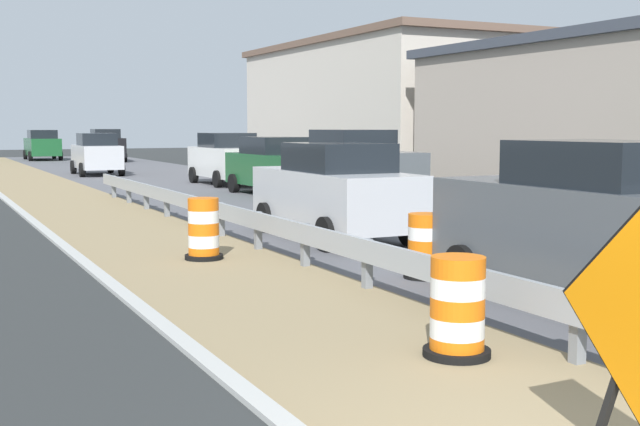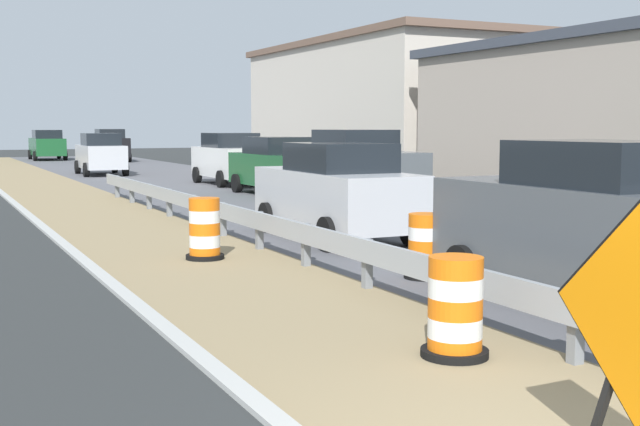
{
  "view_description": "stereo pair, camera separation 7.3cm",
  "coord_description": "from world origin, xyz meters",
  "views": [
    {
      "loc": [
        -3.71,
        -3.44,
        2.27
      ],
      "look_at": [
        1.35,
        6.83,
        1.05
      ],
      "focal_mm": 46.1,
      "sensor_mm": 36.0,
      "label": 1
    },
    {
      "loc": [
        -3.64,
        -3.48,
        2.27
      ],
      "look_at": [
        1.35,
        6.83,
        1.05
      ],
      "focal_mm": 46.1,
      "sensor_mm": 36.0,
      "label": 2
    }
  ],
  "objects": [
    {
      "name": "traffic_barrel_mid",
      "position": [
        0.63,
        9.87,
        0.47
      ],
      "size": [
        0.65,
        0.65,
        1.05
      ],
      "color": "orange",
      "rests_on": "ground"
    },
    {
      "name": "car_trailing_near_lane",
      "position": [
        7.19,
        49.51,
        1.03
      ],
      "size": [
        2.07,
        4.16,
        2.07
      ],
      "rotation": [
        0.0,
        0.0,
        -1.6
      ],
      "color": "black",
      "rests_on": "ground"
    },
    {
      "name": "car_distant_c",
      "position": [
        6.9,
        21.42,
        0.96
      ],
      "size": [
        2.04,
        4.79,
        1.91
      ],
      "rotation": [
        0.0,
        0.0,
        -1.55
      ],
      "color": "#195128",
      "rests_on": "ground"
    },
    {
      "name": "bush_roadside",
      "position": [
        9.46,
        8.89,
        0.69
      ],
      "size": [
        3.44,
        3.44,
        1.38
      ],
      "primitive_type": "ellipsoid",
      "color": "#1E4C23",
      "rests_on": "ground"
    },
    {
      "name": "car_lead_near_lane",
      "position": [
        3.85,
        4.2,
        1.04
      ],
      "size": [
        1.94,
        4.5,
        2.09
      ],
      "rotation": [
        0.0,
        0.0,
        1.57
      ],
      "color": "#4C5156",
      "rests_on": "ground"
    },
    {
      "name": "car_distant_a",
      "position": [
        7.19,
        26.77,
        1.0
      ],
      "size": [
        2.16,
        4.37,
        2.0
      ],
      "rotation": [
        0.0,
        0.0,
        -1.56
      ],
      "color": "silver",
      "rests_on": "ground"
    },
    {
      "name": "traffic_barrel_nearest",
      "position": [
        0.99,
        3.05,
        0.45
      ],
      "size": [
        0.67,
        0.67,
        1.0
      ],
      "color": "orange",
      "rests_on": "ground"
    },
    {
      "name": "traffic_barrel_close",
      "position": [
        3.04,
        6.73,
        0.43
      ],
      "size": [
        0.63,
        0.63,
        0.97
      ],
      "color": "orange",
      "rests_on": "ground"
    },
    {
      "name": "roadside_shop_far",
      "position": [
        16.58,
        30.78,
        3.13
      ],
      "size": [
        8.26,
        16.43,
        6.24
      ],
      "color": "beige",
      "rests_on": "ground"
    },
    {
      "name": "car_distant_b",
      "position": [
        3.83,
        35.31,
        0.97
      ],
      "size": [
        2.05,
        4.15,
        1.94
      ],
      "rotation": [
        0.0,
        0.0,
        1.54
      ],
      "color": "silver",
      "rests_on": "ground"
    },
    {
      "name": "car_mid_far_lane",
      "position": [
        6.9,
        15.98,
        1.08
      ],
      "size": [
        2.13,
        4.84,
        2.17
      ],
      "rotation": [
        0.0,
        0.0,
        -1.61
      ],
      "color": "#4C5156",
      "rests_on": "ground"
    },
    {
      "name": "car_trailing_far_lane",
      "position": [
        3.92,
        54.1,
        1.01
      ],
      "size": [
        2.16,
        4.74,
        2.0
      ],
      "rotation": [
        0.0,
        0.0,
        1.56
      ],
      "color": "#195128",
      "rests_on": "ground"
    },
    {
      "name": "car_lead_far_lane",
      "position": [
        3.81,
        11.17,
        0.97
      ],
      "size": [
        2.04,
        4.64,
        1.93
      ],
      "rotation": [
        0.0,
        0.0,
        1.55
      ],
      "color": "silver",
      "rests_on": "ground"
    }
  ]
}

